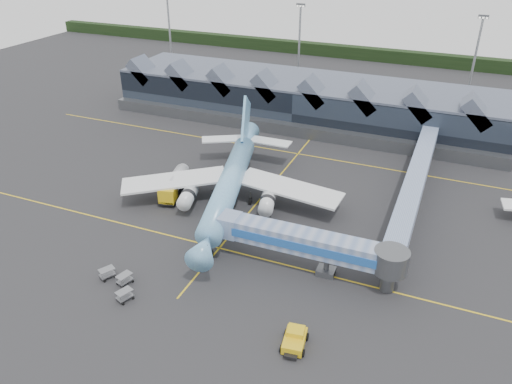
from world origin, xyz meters
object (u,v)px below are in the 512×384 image
at_px(main_airliner, 231,180).
at_px(jet_bridge, 320,246).
at_px(fuel_truck, 175,183).
at_px(pushback_tug, 295,339).

relative_size(main_airliner, jet_bridge, 1.66).
distance_m(main_airliner, fuel_truck, 10.49).
xyz_separation_m(jet_bridge, pushback_tug, (1.33, -13.75, -3.46)).
distance_m(fuel_truck, pushback_tug, 39.94).
xyz_separation_m(main_airliner, fuel_truck, (-10.23, -1.04, -2.07)).
bearing_deg(pushback_tug, fuel_truck, 132.54).
height_order(main_airliner, pushback_tug, main_airliner).
relative_size(jet_bridge, fuel_truck, 2.37).
height_order(fuel_truck, pushback_tug, fuel_truck).
xyz_separation_m(main_airliner, pushback_tug, (20.46, -26.58, -3.27)).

